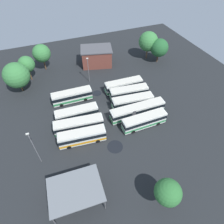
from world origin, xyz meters
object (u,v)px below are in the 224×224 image
at_px(bus_row1_slot2, 133,102).
at_px(lamp_post_near_entrance, 88,69).
at_px(bus_row1_slot4, 124,85).
at_px(tree_east_edge, 26,64).
at_px(bus_row0_slot1, 79,125).
at_px(tree_north_edge, 16,75).
at_px(bus_row1_slot0, 144,121).
at_px(tree_west_edge, 148,41).
at_px(bus_row0_slot4, 72,96).
at_px(bus_row0_slot0, 82,136).
at_px(maintenance_shelter, 75,190).
at_px(depot_building, 97,56).
at_px(tree_south_edge, 42,53).
at_px(bus_row1_slot3, 129,92).
at_px(lamp_post_mid_lot, 34,148).
at_px(bus_row0_slot2, 77,114).
at_px(bus_row1_slot1, 137,110).
at_px(tree_northeast, 168,192).
at_px(tree_northwest, 159,48).

distance_m(bus_row1_slot2, lamp_post_near_entrance, 16.98).
distance_m(bus_row1_slot4, tree_east_edge, 29.55).
bearing_deg(bus_row0_slot1, tree_north_edge, 119.84).
height_order(bus_row1_slot0, tree_west_edge, tree_west_edge).
height_order(bus_row1_slot0, lamp_post_near_entrance, lamp_post_near_entrance).
relative_size(bus_row0_slot1, bus_row0_slot4, 1.08).
distance_m(bus_row0_slot0, tree_west_edge, 41.89).
xyz_separation_m(bus_row1_slot2, maintenance_shelter, (-19.71, -18.21, 2.01)).
distance_m(bus_row0_slot0, bus_row0_slot4, 14.37).
height_order(bus_row1_slot2, depot_building, depot_building).
bearing_deg(tree_south_edge, bus_row0_slot1, -82.57).
bearing_deg(bus_row0_slot1, bus_row1_slot3, 22.00).
relative_size(bus_row1_slot4, lamp_post_mid_lot, 1.17).
distance_m(tree_north_edge, tree_south_edge, 12.15).
xyz_separation_m(bus_row0_slot2, bus_row1_slot4, (15.42, 6.18, 0.00)).
height_order(bus_row0_slot0, bus_row0_slot4, same).
bearing_deg(bus_row0_slot0, bus_row0_slot2, 84.70).
bearing_deg(depot_building, bus_row0_slot4, -128.03).
bearing_deg(bus_row0_slot4, bus_row1_slot0, -47.34).
xyz_separation_m(bus_row0_slot0, maintenance_shelter, (-4.23, -11.96, 2.01)).
distance_m(bus_row1_slot0, tree_west_edge, 32.95).
xyz_separation_m(bus_row1_slot1, lamp_post_near_entrance, (-7.15, 18.43, 2.67)).
bearing_deg(lamp_post_near_entrance, tree_east_edge, 154.72).
bearing_deg(bus_row0_slot1, bus_row0_slot0, -93.14).
xyz_separation_m(bus_row1_slot0, tree_west_edge, (16.22, 28.34, 4.44)).
xyz_separation_m(bus_row1_slot2, depot_building, (-2.09, 23.79, 1.16)).
bearing_deg(lamp_post_near_entrance, tree_northeast, -87.71).
distance_m(bus_row1_slot3, depot_building, 20.26).
xyz_separation_m(tree_north_edge, tree_south_edge, (8.01, 9.12, 0.44)).
xyz_separation_m(tree_south_edge, tree_west_edge, (35.03, -5.99, 0.47)).
bearing_deg(bus_row1_slot4, tree_east_edge, 147.70).
bearing_deg(bus_row0_slot4, depot_building, 51.97).
height_order(bus_row1_slot2, bus_row1_slot3, same).
bearing_deg(bus_row1_slot3, tree_west_edge, 48.97).
xyz_separation_m(bus_row0_slot4, bus_row1_slot4, (15.01, -0.85, 0.00)).
bearing_deg(bus_row1_slot4, tree_northeast, -101.57).
bearing_deg(tree_south_edge, bus_row1_slot4, -45.25).
distance_m(maintenance_shelter, tree_west_edge, 53.14).
distance_m(bus_row1_slot3, bus_row1_slot4, 3.47).
relative_size(bus_row1_slot4, tree_northwest, 1.35).
bearing_deg(lamp_post_mid_lot, bus_row1_slot1, 10.61).
xyz_separation_m(tree_northwest, tree_west_edge, (-2.34, 3.62, 1.03)).
relative_size(bus_row0_slot4, depot_building, 0.93).
bearing_deg(lamp_post_near_entrance, depot_building, 58.46).
height_order(bus_row0_slot4, tree_west_edge, tree_west_edge).
height_order(bus_row0_slot4, tree_east_edge, tree_east_edge).
distance_m(lamp_post_mid_lot, tree_north_edge, 26.20).
height_order(bus_row0_slot4, depot_building, depot_building).
relative_size(depot_building, tree_northwest, 1.41).
bearing_deg(bus_row1_slot0, bus_row1_slot2, 87.07).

